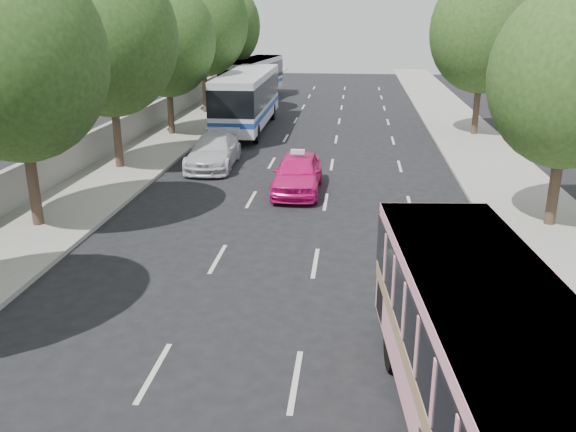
# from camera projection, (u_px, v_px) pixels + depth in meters

# --- Properties ---
(ground) EXTENTS (120.00, 120.00, 0.00)m
(ground) POSITION_uv_depth(u_px,v_px,m) (261.00, 329.00, 14.09)
(ground) COLOR black
(ground) RESTS_ON ground
(sidewalk_left) EXTENTS (4.00, 90.00, 0.15)m
(sidewalk_left) POSITION_uv_depth(u_px,v_px,m) (164.00, 142.00, 33.77)
(sidewalk_left) COLOR #9E998E
(sidewalk_left) RESTS_ON ground
(sidewalk_right) EXTENTS (4.00, 90.00, 0.12)m
(sidewalk_right) POSITION_uv_depth(u_px,v_px,m) (478.00, 149.00, 32.03)
(sidewalk_right) COLOR #9E998E
(sidewalk_right) RESTS_ON ground
(low_wall) EXTENTS (0.30, 90.00, 1.50)m
(low_wall) POSITION_uv_depth(u_px,v_px,m) (131.00, 126.00, 33.69)
(low_wall) COLOR #9E998E
(low_wall) RESTS_ON sidewalk_left
(tree_left_b) EXTENTS (5.70, 5.70, 8.88)m
(tree_left_b) POSITION_uv_depth(u_px,v_px,m) (16.00, 51.00, 18.68)
(tree_left_b) COLOR #38281E
(tree_left_b) RESTS_ON ground
(tree_left_c) EXTENTS (6.00, 6.00, 9.35)m
(tree_left_c) POSITION_uv_depth(u_px,v_px,m) (109.00, 31.00, 26.14)
(tree_left_c) COLOR #38281E
(tree_left_c) RESTS_ON ground
(tree_left_d) EXTENTS (5.52, 5.52, 8.60)m
(tree_left_d) POSITION_uv_depth(u_px,v_px,m) (167.00, 36.00, 33.82)
(tree_left_d) COLOR #38281E
(tree_left_d) RESTS_ON ground
(tree_left_e) EXTENTS (6.30, 6.30, 9.82)m
(tree_left_e) POSITION_uv_depth(u_px,v_px,m) (203.00, 19.00, 41.08)
(tree_left_e) COLOR #38281E
(tree_left_e) RESTS_ON ground
(tree_left_f) EXTENTS (5.88, 5.88, 9.16)m
(tree_left_f) POSITION_uv_depth(u_px,v_px,m) (225.00, 23.00, 48.77)
(tree_left_f) COLOR #38281E
(tree_left_f) RESTS_ON ground
(tree_right_near) EXTENTS (5.10, 5.10, 7.95)m
(tree_right_near) POSITION_uv_depth(u_px,v_px,m) (575.00, 71.00, 19.00)
(tree_right_near) COLOR #38281E
(tree_right_near) RESTS_ON ground
(tree_right_far) EXTENTS (6.00, 6.00, 9.35)m
(tree_right_far) POSITION_uv_depth(u_px,v_px,m) (486.00, 27.00, 33.73)
(tree_right_far) COLOR #38281E
(tree_right_far) RESTS_ON ground
(pink_bus) EXTENTS (3.25, 9.54, 2.98)m
(pink_bus) POSITION_uv_depth(u_px,v_px,m) (493.00, 365.00, 9.30)
(pink_bus) COLOR #F9A0B4
(pink_bus) RESTS_ON ground
(pink_taxi) EXTENTS (1.87, 4.62, 1.57)m
(pink_taxi) POSITION_uv_depth(u_px,v_px,m) (298.00, 173.00, 24.44)
(pink_taxi) COLOR #E11377
(pink_taxi) RESTS_ON ground
(white_pickup) EXTENTS (2.23, 5.16, 1.48)m
(white_pickup) POSITION_uv_depth(u_px,v_px,m) (214.00, 151.00, 28.44)
(white_pickup) COLOR silver
(white_pickup) RESTS_ON ground
(tour_coach_front) EXTENTS (2.68, 11.61, 3.46)m
(tour_coach_front) POSITION_uv_depth(u_px,v_px,m) (248.00, 95.00, 36.91)
(tour_coach_front) COLOR silver
(tour_coach_front) RESTS_ON ground
(tour_coach_rear) EXTENTS (3.62, 11.00, 3.23)m
(tour_coach_rear) POSITION_uv_depth(u_px,v_px,m) (253.00, 76.00, 49.37)
(tour_coach_rear) COLOR silver
(tour_coach_rear) RESTS_ON ground
(taxi_roof_sign) EXTENTS (0.55, 0.18, 0.18)m
(taxi_roof_sign) POSITION_uv_depth(u_px,v_px,m) (298.00, 152.00, 24.16)
(taxi_roof_sign) COLOR silver
(taxi_roof_sign) RESTS_ON pink_taxi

